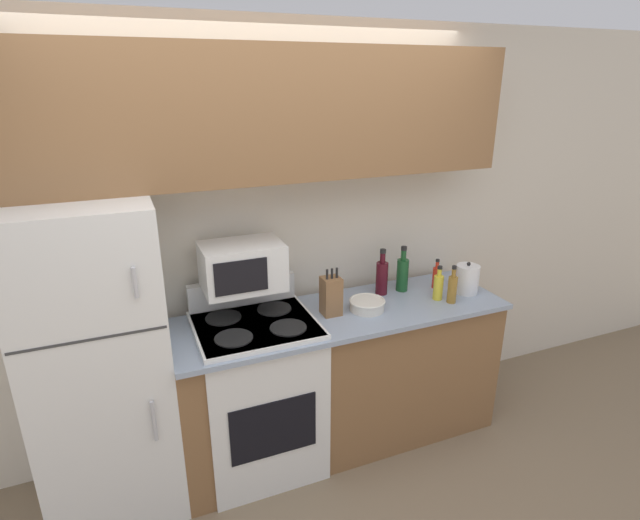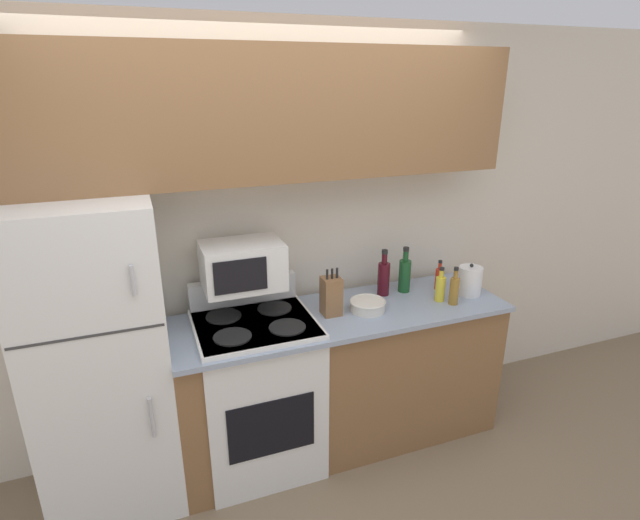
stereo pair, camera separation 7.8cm
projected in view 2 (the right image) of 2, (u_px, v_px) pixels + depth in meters
The scene contains 15 objects.
ground_plane at pixel (307, 482), 2.92m from camera, with size 12.00×12.00×0.00m, color #7F6B51.
wall_back at pixel (270, 243), 3.06m from camera, with size 8.00×0.05×2.55m.
lower_cabinets at pixel (341, 377), 3.12m from camera, with size 2.01×0.62×0.93m.
refrigerator at pixel (101, 362), 2.57m from camera, with size 0.66×0.65×1.71m.
upper_cabinets at pixel (274, 114), 2.62m from camera, with size 2.67×0.34×0.68m.
stove at pixel (258, 392), 2.93m from camera, with size 0.67×0.60×1.11m.
microwave at pixel (242, 265), 2.77m from camera, with size 0.44×0.31×0.26m.
knife_block at pixel (331, 296), 2.88m from camera, with size 0.11×0.11×0.29m.
bowl at pixel (368, 305), 2.96m from camera, with size 0.22×0.22×0.07m.
bottle_wine_green at pixel (405, 274), 3.20m from camera, with size 0.08×0.08×0.30m.
bottle_wine_red at pixel (384, 277), 3.15m from camera, with size 0.08×0.08×0.30m.
bottle_cooking_spray at pixel (440, 288), 3.07m from camera, with size 0.06×0.06×0.22m.
bottle_hot_sauce at pixel (439, 278), 3.24m from camera, with size 0.05×0.05×0.20m.
bottle_vinegar at pixel (454, 290), 3.02m from camera, with size 0.06×0.06×0.24m.
kettle at pixel (470, 281), 3.16m from camera, with size 0.15×0.15×0.21m.
Camera 2 is at (-0.74, -2.17, 2.23)m, focal length 28.00 mm.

